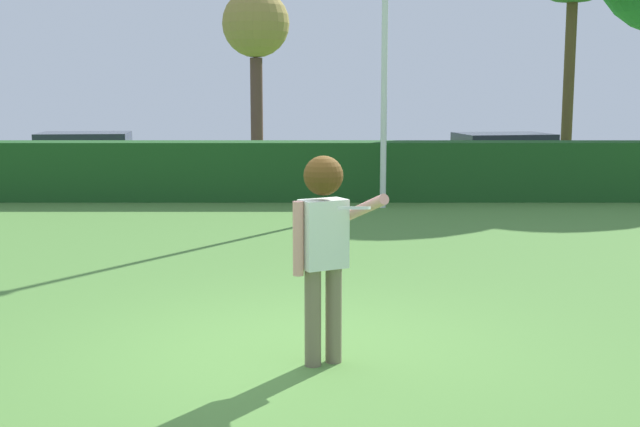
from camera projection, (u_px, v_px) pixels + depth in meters
ground_plane at (291, 353)px, 7.29m from camera, size 60.00×60.00×0.00m
person at (321, 234)px, 6.82m from camera, size 0.77×0.61×1.79m
frisbee at (351, 208)px, 5.97m from camera, size 0.24×0.24×0.06m
lamppost at (382, 16)px, 15.67m from camera, size 0.24×0.24×6.80m
hedge_row at (306, 171)px, 17.26m from camera, size 23.17×0.90×1.24m
parked_car_blue at (82, 155)px, 20.56m from camera, size 4.37×2.20×1.25m
parked_car_green at (500, 156)px, 20.23m from camera, size 4.43×2.42×1.25m
bare_elm_tree at (253, 29)px, 21.42m from camera, size 1.77×1.77×4.92m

